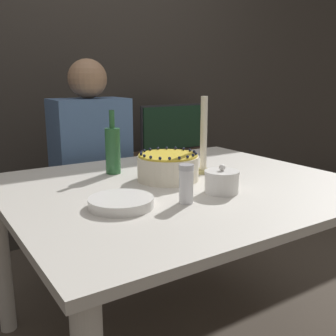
{
  "coord_description": "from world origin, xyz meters",
  "views": [
    {
      "loc": [
        -0.86,
        -1.23,
        1.13
      ],
      "look_at": [
        -0.01,
        0.07,
        0.77
      ],
      "focal_mm": 42.0,
      "sensor_mm": 36.0,
      "label": 1
    }
  ],
  "objects_px": {
    "sugar_shaker": "(186,184)",
    "tv_monitor": "(173,129)",
    "cake": "(168,167)",
    "candle": "(204,142)",
    "bottle": "(113,150)",
    "sugar_bowl": "(222,181)",
    "person_man_blue_shirt": "(92,187)"
  },
  "relations": [
    {
      "from": "sugar_bowl",
      "to": "bottle",
      "type": "distance_m",
      "value": 0.53
    },
    {
      "from": "sugar_bowl",
      "to": "person_man_blue_shirt",
      "type": "relative_size",
      "value": 0.1
    },
    {
      "from": "sugar_shaker",
      "to": "bottle",
      "type": "xyz_separation_m",
      "value": [
        -0.02,
        0.51,
        0.04
      ]
    },
    {
      "from": "bottle",
      "to": "person_man_blue_shirt",
      "type": "bearing_deg",
      "value": 79.37
    },
    {
      "from": "sugar_bowl",
      "to": "tv_monitor",
      "type": "bearing_deg",
      "value": 63.32
    },
    {
      "from": "sugar_bowl",
      "to": "tv_monitor",
      "type": "distance_m",
      "value": 1.43
    },
    {
      "from": "person_man_blue_shirt",
      "to": "bottle",
      "type": "bearing_deg",
      "value": 79.37
    },
    {
      "from": "cake",
      "to": "sugar_bowl",
      "type": "distance_m",
      "value": 0.27
    },
    {
      "from": "cake",
      "to": "candle",
      "type": "distance_m",
      "value": 0.21
    },
    {
      "from": "sugar_bowl",
      "to": "sugar_shaker",
      "type": "bearing_deg",
      "value": -171.34
    },
    {
      "from": "cake",
      "to": "person_man_blue_shirt",
      "type": "relative_size",
      "value": 0.2
    },
    {
      "from": "sugar_bowl",
      "to": "person_man_blue_shirt",
      "type": "xyz_separation_m",
      "value": [
        -0.11,
        0.96,
        -0.23
      ]
    },
    {
      "from": "tv_monitor",
      "to": "candle",
      "type": "bearing_deg",
      "value": -117.1
    },
    {
      "from": "sugar_shaker",
      "to": "cake",
      "type": "bearing_deg",
      "value": 68.12
    },
    {
      "from": "sugar_shaker",
      "to": "tv_monitor",
      "type": "distance_m",
      "value": 1.54
    },
    {
      "from": "cake",
      "to": "tv_monitor",
      "type": "relative_size",
      "value": 0.48
    },
    {
      "from": "candle",
      "to": "bottle",
      "type": "xyz_separation_m",
      "value": [
        -0.33,
        0.21,
        -0.03
      ]
    },
    {
      "from": "sugar_bowl",
      "to": "tv_monitor",
      "type": "xyz_separation_m",
      "value": [
        0.64,
        1.28,
        0.01
      ]
    },
    {
      "from": "candle",
      "to": "person_man_blue_shirt",
      "type": "height_order",
      "value": "person_man_blue_shirt"
    },
    {
      "from": "cake",
      "to": "sugar_bowl",
      "type": "relative_size",
      "value": 1.97
    },
    {
      "from": "cake",
      "to": "sugar_bowl",
      "type": "bearing_deg",
      "value": -76.42
    },
    {
      "from": "candle",
      "to": "bottle",
      "type": "relative_size",
      "value": 1.21
    },
    {
      "from": "candle",
      "to": "person_man_blue_shirt",
      "type": "distance_m",
      "value": 0.8
    },
    {
      "from": "tv_monitor",
      "to": "sugar_shaker",
      "type": "bearing_deg",
      "value": -122.14
    },
    {
      "from": "sugar_shaker",
      "to": "tv_monitor",
      "type": "height_order",
      "value": "tv_monitor"
    },
    {
      "from": "sugar_shaker",
      "to": "candle",
      "type": "height_order",
      "value": "candle"
    },
    {
      "from": "sugar_shaker",
      "to": "candle",
      "type": "relative_size",
      "value": 0.4
    },
    {
      "from": "cake",
      "to": "tv_monitor",
      "type": "height_order",
      "value": "tv_monitor"
    },
    {
      "from": "candle",
      "to": "sugar_shaker",
      "type": "bearing_deg",
      "value": -135.62
    },
    {
      "from": "sugar_bowl",
      "to": "candle",
      "type": "distance_m",
      "value": 0.31
    },
    {
      "from": "sugar_bowl",
      "to": "sugar_shaker",
      "type": "height_order",
      "value": "sugar_shaker"
    },
    {
      "from": "candle",
      "to": "bottle",
      "type": "distance_m",
      "value": 0.39
    }
  ]
}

